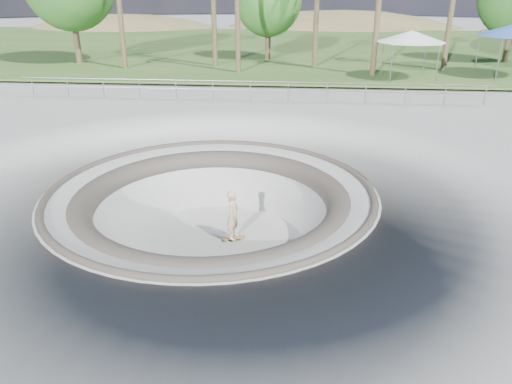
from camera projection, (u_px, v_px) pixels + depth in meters
ground at (211, 191)px, 15.57m from camera, size 180.00×180.00×0.00m
skate_bowl at (213, 242)px, 16.29m from camera, size 14.00×14.00×4.10m
grass_strip at (274, 47)px, 46.61m from camera, size 180.00×36.00×0.12m
distant_hills at (310, 80)px, 70.36m from camera, size 103.20×45.00×28.60m
safety_railing at (250, 90)px, 26.28m from camera, size 25.00×0.06×1.03m
skateboard at (234, 238)px, 16.58m from camera, size 0.79×0.46×0.08m
skater at (233, 215)px, 16.24m from camera, size 0.51×0.68×1.68m
canopy_white at (412, 36)px, 30.63m from camera, size 5.80×5.80×2.94m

